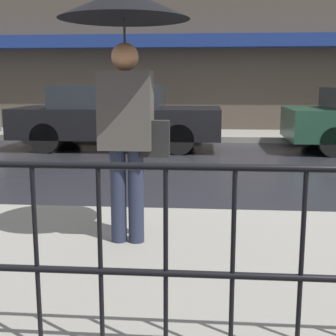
% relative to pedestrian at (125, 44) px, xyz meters
% --- Properties ---
extents(ground_plane, '(80.00, 80.00, 0.00)m').
position_rel_pedestrian_xyz_m(ground_plane, '(1.12, 4.46, -1.80)').
color(ground_plane, black).
extents(sidewalk_near, '(28.00, 3.02, 0.15)m').
position_rel_pedestrian_xyz_m(sidewalk_near, '(1.12, -0.41, -1.73)').
color(sidewalk_near, gray).
rests_on(sidewalk_near, ground_plane).
extents(sidewalk_far, '(28.00, 1.90, 0.15)m').
position_rel_pedestrian_xyz_m(sidewalk_far, '(1.12, 8.77, -1.73)').
color(sidewalk_far, gray).
rests_on(sidewalk_far, ground_plane).
extents(lane_marking, '(25.20, 0.12, 0.01)m').
position_rel_pedestrian_xyz_m(lane_marking, '(1.12, 4.46, -1.80)').
color(lane_marking, gold).
rests_on(lane_marking, ground_plane).
extents(building_storefront, '(28.00, 0.85, 5.00)m').
position_rel_pedestrian_xyz_m(building_storefront, '(1.12, 9.84, 0.71)').
color(building_storefront, '#4C4238').
rests_on(building_storefront, ground_plane).
extents(railing_foreground, '(12.00, 0.04, 0.99)m').
position_rel_pedestrian_xyz_m(railing_foreground, '(1.12, -1.67, -1.04)').
color(railing_foreground, black).
rests_on(railing_foreground, sidewalk_near).
extents(pedestrian, '(1.05, 1.05, 2.08)m').
position_rel_pedestrian_xyz_m(pedestrian, '(0.00, 0.00, 0.00)').
color(pedestrian, '#23283D').
rests_on(pedestrian, sidewalk_near).
extents(car_black, '(4.59, 1.83, 1.44)m').
position_rel_pedestrian_xyz_m(car_black, '(-1.39, 6.62, -1.06)').
color(car_black, black).
rests_on(car_black, ground_plane).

